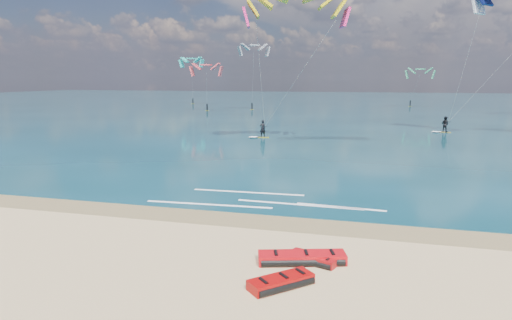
{
  "coord_description": "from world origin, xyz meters",
  "views": [
    {
      "loc": [
        7.55,
        -17.38,
        6.8
      ],
      "look_at": [
        0.87,
        8.0,
        2.05
      ],
      "focal_mm": 32.0,
      "sensor_mm": 36.0,
      "label": 1
    }
  ],
  "objects": [
    {
      "name": "ground",
      "position": [
        0.0,
        40.0,
        0.0
      ],
      "size": [
        320.0,
        320.0,
        0.0
      ],
      "primitive_type": "plane",
      "color": "tan",
      "rests_on": "ground"
    },
    {
      "name": "wet_sand_strip",
      "position": [
        0.0,
        3.0,
        0.0
      ],
      "size": [
        320.0,
        2.4,
        0.01
      ],
      "primitive_type": "cube",
      "color": "olive",
      "rests_on": "ground"
    },
    {
      "name": "sea",
      "position": [
        0.0,
        104.0,
        0.02
      ],
      "size": [
        320.0,
        200.0,
        0.04
      ],
      "primitive_type": "cube",
      "color": "#0A313A",
      "rests_on": "ground"
    },
    {
      "name": "packed_kite_left",
      "position": [
        5.12,
        -1.44,
        0.0
      ],
      "size": [
        3.67,
        2.16,
        0.44
      ],
      "primitive_type": null,
      "rotation": [
        0.0,
        0.0,
        0.29
      ],
      "color": "red",
      "rests_on": "ground"
    },
    {
      "name": "packed_kite_mid",
      "position": [
        5.52,
        -1.31,
        0.0
      ],
      "size": [
        2.23,
        1.6,
        0.36
      ],
      "primitive_type": null,
      "rotation": [
        0.0,
        0.0,
        -0.34
      ],
      "color": "#A70B10",
      "rests_on": "ground"
    },
    {
      "name": "packed_kite_right",
      "position": [
        4.77,
        -3.58,
        0.0
      ],
      "size": [
        2.51,
        2.5,
        0.41
      ],
      "primitive_type": null,
      "rotation": [
        0.0,
        0.0,
        0.78
      ],
      "color": "#A60707",
      "rests_on": "ground"
    },
    {
      "name": "kitesurfer_main",
      "position": [
        -2.37,
        29.75,
        8.46
      ],
      "size": [
        13.55,
        8.59,
        16.46
      ],
      "rotation": [
        0.0,
        0.0,
        0.23
      ],
      "color": "gold",
      "rests_on": "sea"
    },
    {
      "name": "kitesurfer_far",
      "position": [
        19.08,
        40.95,
        9.56
      ],
      "size": [
        13.81,
        9.37,
        18.61
      ],
      "rotation": [
        0.0,
        0.0,
        -0.16
      ],
      "color": "gold",
      "rests_on": "sea"
    },
    {
      "name": "shoreline_foam",
      "position": [
        1.94,
        6.39,
        0.04
      ],
      "size": [
        12.84,
        3.65,
        0.01
      ],
      "color": "white",
      "rests_on": "ground"
    },
    {
      "name": "distant_kites",
      "position": [
        -7.43,
        79.63,
        5.37
      ],
      "size": [
        79.13,
        29.09,
        13.22
      ],
      "color": "red",
      "rests_on": "ground"
    }
  ]
}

